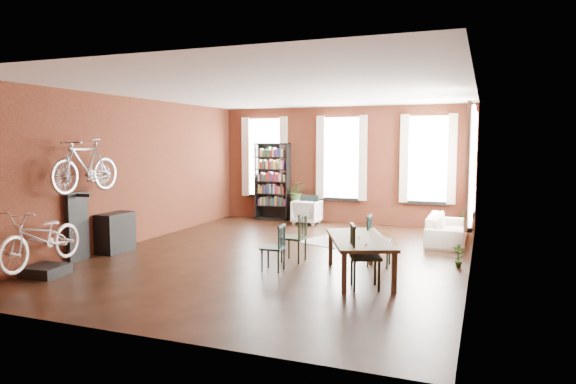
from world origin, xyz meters
The scene contains 19 objects.
room centered at (0.25, 0.62, 2.14)m, with size 9.00×9.04×3.22m.
dining_table centered at (1.80, -1.07, 0.33)m, with size 0.88×1.95×0.66m, color brown.
dining_chair_a centered at (0.30, -1.15, 0.40)m, with size 0.37×0.37×0.80m, color #1A3A3A.
dining_chair_b centered at (0.40, -0.38, 0.45)m, with size 0.42×0.42×0.91m, color black.
dining_chair_c centered at (2.03, -1.65, 0.49)m, with size 0.45×0.45×0.98m, color black.
dining_chair_d centered at (1.95, -0.15, 0.46)m, with size 0.42×0.42×0.91m, color #1B3C39.
bookshelf centered at (-2.00, 4.30, 1.10)m, with size 1.00×0.32×2.20m, color black.
white_armchair centered at (-0.82, 3.92, 0.36)m, with size 0.70×0.65×0.72m, color silver.
cream_sofa centered at (2.95, 2.60, 0.41)m, with size 2.08×0.61×0.81m, color beige.
striped_rug centered at (0.62, 2.01, 0.01)m, with size 1.11×1.78×0.01m, color black.
bike_trainer centered at (-3.12, -2.85, 0.09)m, with size 0.59×0.59×0.17m, color black.
bike_wall_rack centered at (-3.40, -1.80, 0.65)m, with size 0.16×0.60×1.30m, color black.
console_table centered at (-3.28, -0.90, 0.40)m, with size 0.40×0.80×0.80m, color black.
plant_stand centered at (-1.20, 4.15, 0.28)m, with size 0.28×0.28×0.56m, color black.
plant_by_sofa centered at (3.23, 4.29, 0.13)m, with size 0.31×0.57×0.25m, color #366127.
plant_small centered at (3.30, 0.23, 0.07)m, with size 0.22×0.42×0.15m, color #386126.
bicycle_floor centered at (-3.14, -2.88, 1.09)m, with size 0.64×0.97×1.84m, color silver.
bicycle_hung centered at (-3.15, -1.80, 2.13)m, with size 0.47×1.00×1.66m, color #A5A8AD.
plant_on_stand centered at (-1.22, 4.18, 0.78)m, with size 0.51×0.57×0.45m, color #325221.
Camera 1 is at (3.70, -9.24, 2.23)m, focal length 32.00 mm.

